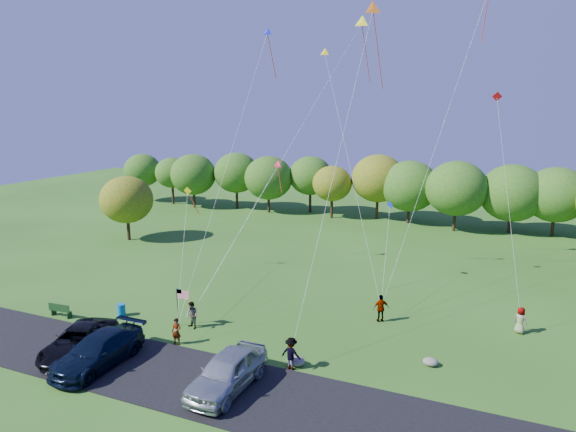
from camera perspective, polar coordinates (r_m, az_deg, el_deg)
name	(u,v)px	position (r m, az deg, el deg)	size (l,w,h in m)	color
ground	(219,346)	(32.16, -7.65, -14.15)	(140.00, 140.00, 0.00)	#2A5518
asphalt_lane	(181,377)	(29.20, -11.85, -17.13)	(44.00, 6.00, 0.06)	black
treeline	(374,185)	(63.35, 9.48, 3.38)	(76.34, 27.64, 8.53)	#382414
minivan_dark	(79,341)	(32.82, -22.25, -12.78)	(2.65, 5.74, 1.60)	black
minivan_navy	(98,351)	(31.16, -20.33, -13.86)	(2.41, 5.93, 1.72)	black
minivan_silver	(227,372)	(27.30, -6.78, -16.79)	(2.25, 5.60, 1.91)	#A8AFB3
flyer_a	(176,332)	(32.46, -12.29, -12.44)	(0.61, 0.40, 1.67)	#4C4C59
flyer_b	(192,315)	(34.42, -10.63, -10.79)	(0.87, 0.68, 1.80)	#4C4C59
flyer_c	(291,354)	(29.04, 0.35, -15.04)	(1.19, 0.68, 1.84)	#4C4C59
flyer_d	(381,308)	(35.38, 10.29, -10.05)	(1.10, 0.46, 1.88)	#4C4C59
flyer_e	(520,320)	(36.34, 24.41, -10.51)	(0.84, 0.55, 1.73)	#4C4C59
park_bench	(60,310)	(38.96, -24.01, -9.51)	(1.73, 0.48, 0.96)	#153A15
trash_barrel	(121,310)	(37.73, -18.04, -9.89)	(0.56, 0.56, 0.84)	#0B5FB2
flag_assembly	(181,298)	(34.48, -11.84, -8.94)	(0.95, 0.62, 2.58)	black
boulder_near	(296,361)	(29.72, 0.87, -15.79)	(1.06, 0.83, 0.53)	gray
boulder_far	(431,362)	(30.75, 15.55, -15.34)	(0.85, 0.71, 0.44)	gray
kites_aloft	(358,48)	(41.01, 7.80, 18.03)	(24.53, 8.18, 16.77)	orange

